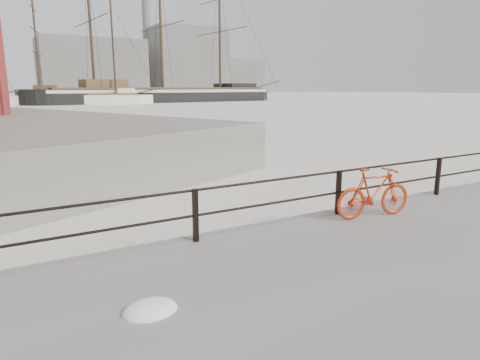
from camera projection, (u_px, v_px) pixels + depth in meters
name	position (u px, v px, depth m)	size (l,w,h in m)	color
ground	(430.00, 206.00, 11.60)	(400.00, 400.00, 0.00)	white
guardrail	(438.00, 176.00, 11.29)	(28.00, 0.10, 1.00)	black
bicycle	(374.00, 193.00, 9.32)	(1.85, 0.28, 1.12)	#AF2B0B
barque_black	(164.00, 102.00, 90.30)	(62.61, 20.49, 35.25)	black
schooner_mid	(80.00, 104.00, 79.01)	(28.44, 12.03, 20.50)	white
industrial_west	(92.00, 68.00, 137.82)	(32.00, 18.00, 18.00)	gray
industrial_mid	(186.00, 62.00, 158.54)	(26.00, 20.00, 24.00)	gray
industrial_east	(234.00, 77.00, 175.10)	(20.00, 16.00, 14.00)	gray
smokestack	(147.00, 33.00, 154.27)	(2.80, 2.80, 44.00)	gray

